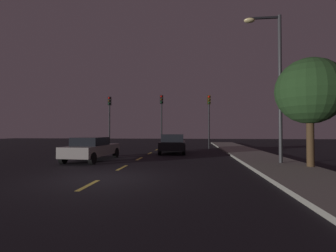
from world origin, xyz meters
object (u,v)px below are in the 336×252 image
at_px(car_stopped_ahead, 173,144).
at_px(traffic_signal_center, 162,111).
at_px(roadside_tree_right, 310,91).
at_px(traffic_signal_right, 209,111).
at_px(car_adjacent_lane, 92,148).
at_px(street_lamp_right, 275,76).
at_px(traffic_signal_left, 109,112).

bearing_deg(car_stopped_ahead, traffic_signal_center, 106.35).
xyz_separation_m(car_stopped_ahead, roadside_tree_right, (6.88, -7.60, 2.80)).
bearing_deg(car_stopped_ahead, traffic_signal_right, 59.58).
bearing_deg(traffic_signal_right, traffic_signal_center, 180.00).
distance_m(traffic_signal_center, car_adjacent_lane, 11.48).
distance_m(traffic_signal_center, street_lamp_right, 13.97).
height_order(traffic_signal_center, traffic_signal_right, traffic_signal_center).
bearing_deg(street_lamp_right, car_adjacent_lane, 173.42).
relative_size(traffic_signal_left, traffic_signal_center, 0.98).
bearing_deg(traffic_signal_center, roadside_tree_right, -56.98).
bearing_deg(roadside_tree_right, traffic_signal_right, 105.74).
xyz_separation_m(traffic_signal_center, street_lamp_right, (7.33, -11.87, 0.81)).
distance_m(car_adjacent_lane, street_lamp_right, 10.93).
height_order(traffic_signal_right, roadside_tree_right, traffic_signal_right).
bearing_deg(car_adjacent_lane, traffic_signal_center, 75.22).
bearing_deg(traffic_signal_right, car_stopped_ahead, -120.42).
distance_m(car_stopped_ahead, car_adjacent_lane, 6.86).
bearing_deg(car_adjacent_lane, street_lamp_right, -6.58).
bearing_deg(traffic_signal_left, car_stopped_ahead, -37.56).
height_order(traffic_signal_center, roadside_tree_right, traffic_signal_center).
xyz_separation_m(traffic_signal_center, car_adjacent_lane, (-2.82, -10.70, -3.06)).
bearing_deg(street_lamp_right, roadside_tree_right, -45.73).
relative_size(traffic_signal_left, car_adjacent_lane, 1.17).
relative_size(traffic_signal_left, roadside_tree_right, 1.05).
distance_m(traffic_signal_left, traffic_signal_center, 5.50).
relative_size(traffic_signal_center, traffic_signal_right, 1.02).
height_order(traffic_signal_center, street_lamp_right, street_lamp_right).
distance_m(traffic_signal_center, car_stopped_ahead, 6.44).
xyz_separation_m(car_stopped_ahead, street_lamp_right, (5.73, -6.41, 3.82)).
xyz_separation_m(traffic_signal_left, traffic_signal_right, (10.30, -0.00, -0.01)).
xyz_separation_m(traffic_signal_left, street_lamp_right, (12.83, -11.87, 0.86)).
bearing_deg(roadside_tree_right, car_adjacent_lane, 168.23).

